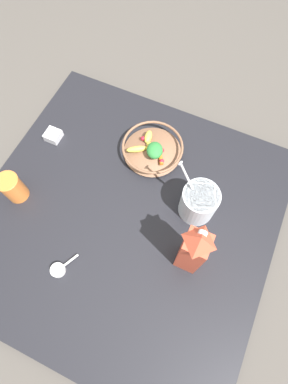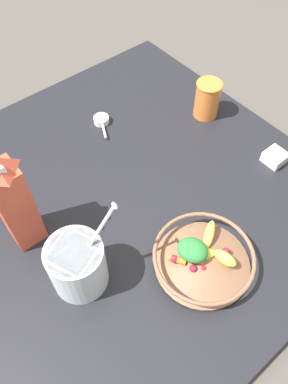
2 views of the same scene
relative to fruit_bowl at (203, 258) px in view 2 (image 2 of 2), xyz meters
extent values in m
plane|color=#4C4742|center=(-0.02, 0.29, -0.07)|extent=(6.00, 6.00, 0.00)
cube|color=black|center=(-0.02, 0.29, -0.05)|extent=(1.06, 1.06, 0.03)
cylinder|color=brown|center=(0.00, 0.00, -0.03)|extent=(0.13, 0.13, 0.01)
cone|color=brown|center=(0.00, 0.00, -0.01)|extent=(0.23, 0.23, 0.04)
torus|color=brown|center=(0.00, 0.00, 0.01)|extent=(0.24, 0.24, 0.01)
ellipsoid|color=#EFD64C|center=(-0.01, 0.01, 0.01)|extent=(0.09, 0.07, 0.03)
ellipsoid|color=#EFD64C|center=(0.03, -0.04, 0.01)|extent=(0.04, 0.06, 0.03)
ellipsoid|color=#EFD64C|center=(0.05, 0.03, 0.01)|extent=(0.08, 0.06, 0.02)
cylinder|color=orange|center=(-0.05, 0.03, 0.00)|extent=(0.03, 0.04, 0.02)
cylinder|color=orange|center=(0.00, 0.00, 0.00)|extent=(0.05, 0.04, 0.02)
sphere|color=red|center=(-0.04, -0.01, 0.01)|extent=(0.02, 0.02, 0.02)
sphere|color=red|center=(-0.01, -0.02, 0.00)|extent=(0.01, 0.01, 0.01)
sphere|color=red|center=(-0.06, 0.04, 0.01)|extent=(0.02, 0.02, 0.02)
sphere|color=red|center=(0.05, -0.02, 0.01)|extent=(0.02, 0.02, 0.02)
ellipsoid|color=#2D7F38|center=(-0.02, 0.02, 0.03)|extent=(0.08, 0.09, 0.04)
cube|color=#CC4C33|center=(-0.28, 0.34, 0.09)|extent=(0.07, 0.07, 0.25)
cylinder|color=white|center=(-0.28, 0.32, 0.24)|extent=(0.03, 0.01, 0.03)
cylinder|color=silver|center=(-0.24, 0.15, 0.03)|extent=(0.13, 0.13, 0.14)
cylinder|color=white|center=(-0.24, 0.15, 0.09)|extent=(0.12, 0.12, 0.02)
cylinder|color=silver|center=(-0.19, 0.14, 0.12)|extent=(0.11, 0.03, 0.17)
ellipsoid|color=silver|center=(-0.14, 0.13, 0.21)|extent=(0.02, 0.02, 0.01)
cylinder|color=orange|center=(0.39, 0.37, 0.03)|extent=(0.08, 0.08, 0.12)
torus|color=orange|center=(0.39, 0.37, 0.08)|extent=(0.08, 0.08, 0.01)
cube|color=silver|center=(0.40, 0.10, -0.02)|extent=(0.06, 0.06, 0.03)
cube|color=brown|center=(0.40, 0.10, -0.02)|extent=(0.05, 0.05, 0.02)
cylinder|color=white|center=(0.10, 0.56, -0.02)|extent=(0.05, 0.05, 0.02)
cylinder|color=white|center=(0.08, 0.51, -0.02)|extent=(0.03, 0.06, 0.01)
camera|label=1|loc=(-0.23, 0.58, 1.01)|focal=28.00mm
camera|label=2|loc=(-0.36, -0.22, 0.80)|focal=35.00mm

